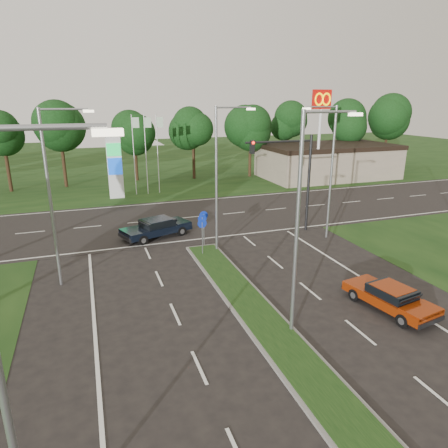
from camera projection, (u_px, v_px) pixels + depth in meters
name	position (u px, v px, depth m)	size (l,w,h in m)	color
verge_far	(132.00, 164.00, 60.70)	(160.00, 50.00, 0.02)	black
cross_road	(177.00, 219.00, 32.75)	(160.00, 12.00, 0.02)	black
median_kerb	(298.00, 363.00, 14.69)	(2.00, 26.00, 0.12)	slate
commercial_building	(328.00, 161.00, 49.89)	(16.00, 9.00, 4.00)	gray
streetlight_median_near	(302.00, 215.00, 15.32)	(2.53, 0.22, 9.00)	gray
streetlight_median_far	(219.00, 173.00, 24.34)	(2.53, 0.22, 9.00)	gray
streetlight_left_near	(8.00, 352.00, 6.99)	(2.53, 0.22, 9.00)	gray
streetlight_left_far	(53.00, 190.00, 19.61)	(2.53, 0.22, 9.00)	gray
streetlight_right_far	(329.00, 166.00, 26.79)	(2.53, 0.22, 9.00)	gray
traffic_signal	(293.00, 169.00, 28.21)	(5.10, 0.42, 7.00)	black
median_signs	(203.00, 225.00, 25.38)	(1.16, 1.76, 2.38)	gray
gas_pylon	(117.00, 166.00, 38.77)	(5.80, 1.26, 8.00)	silver
mcdonalds_sign	(321.00, 113.00, 43.22)	(2.20, 0.47, 10.40)	silver
treeline_far	(145.00, 123.00, 45.12)	(6.00, 6.00, 9.90)	black
red_sedan	(390.00, 297.00, 18.40)	(2.44, 4.48, 1.17)	maroon
navy_sedan	(156.00, 227.00, 28.19)	(5.17, 3.45, 1.32)	black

